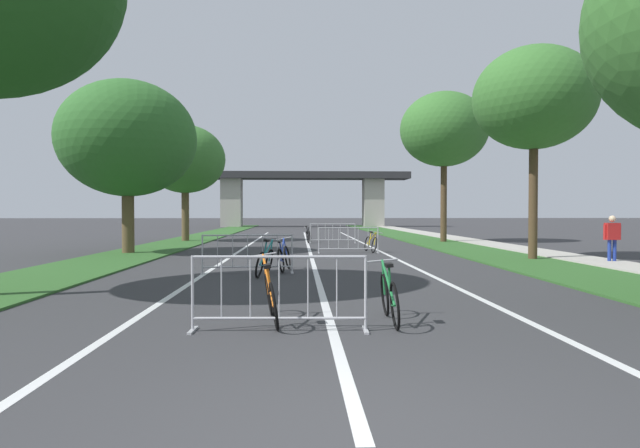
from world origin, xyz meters
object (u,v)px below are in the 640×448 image
at_px(bicycle_yellow_1, 371,243).
at_px(tree_right_cypress_far, 444,130).
at_px(crowd_barrier_third, 348,240).
at_px(bicycle_blue_0, 284,258).
at_px(bicycle_black_5, 309,236).
at_px(crowd_barrier_nearest, 279,294).
at_px(tree_left_oak_mid, 127,139).
at_px(bicycle_orange_2, 271,297).
at_px(crowd_barrier_fourth, 333,233).
at_px(bicycle_green_3, 389,297).
at_px(tree_right_pine_far, 534,99).
at_px(bicycle_teal_4, 265,262).
at_px(pedestrian_in_red_jacket, 612,234).
at_px(crowd_barrier_second, 248,254).
at_px(tree_left_maple_mid, 185,159).

bearing_deg(bicycle_yellow_1, tree_right_cypress_far, -133.34).
relative_size(crowd_barrier_third, bicycle_yellow_1, 1.40).
xyz_separation_m(bicycle_blue_0, bicycle_black_5, (0.94, 13.84, -0.00)).
bearing_deg(bicycle_blue_0, tree_right_cypress_far, 66.90).
bearing_deg(bicycle_black_5, crowd_barrier_nearest, -84.15).
xyz_separation_m(tree_right_cypress_far, bicycle_black_5, (-7.39, 0.00, -5.79)).
bearing_deg(tree_left_oak_mid, bicycle_orange_2, -64.67).
height_order(crowd_barrier_third, crowd_barrier_fourth, same).
bearing_deg(crowd_barrier_nearest, bicycle_yellow_1, 77.38).
bearing_deg(bicycle_green_3, bicycle_blue_0, 105.51).
distance_m(tree_right_pine_far, bicycle_yellow_1, 8.23).
xyz_separation_m(tree_left_oak_mid, crowd_barrier_nearest, (6.48, -13.94, -4.02)).
height_order(crowd_barrier_nearest, bicycle_teal_4, crowd_barrier_nearest).
distance_m(crowd_barrier_third, bicycle_green_3, 13.42).
xyz_separation_m(bicycle_yellow_1, bicycle_teal_4, (-3.85, -8.14, 0.01)).
relative_size(tree_right_cypress_far, pedestrian_in_red_jacket, 5.32).
relative_size(tree_left_oak_mid, bicycle_orange_2, 3.86).
bearing_deg(tree_left_oak_mid, tree_right_pine_far, -12.65).
relative_size(crowd_barrier_second, bicycle_black_5, 1.46).
bearing_deg(bicycle_yellow_1, pedestrian_in_red_jacket, 136.16).
bearing_deg(bicycle_yellow_1, crowd_barrier_second, 52.44).
distance_m(bicycle_yellow_1, bicycle_teal_4, 9.01).
bearing_deg(bicycle_orange_2, tree_left_maple_mid, 98.07).
bearing_deg(bicycle_yellow_1, crowd_barrier_fourth, -87.24).
height_order(tree_left_maple_mid, crowd_barrier_fourth, tree_left_maple_mid).
xyz_separation_m(tree_right_pine_far, bicycle_orange_2, (-8.47, -10.05, -5.16)).
bearing_deg(bicycle_yellow_1, tree_left_maple_mid, -49.31).
xyz_separation_m(tree_right_cypress_far, bicycle_orange_2, (-8.34, -20.81, -5.77)).
bearing_deg(bicycle_green_3, pedestrian_in_red_jacket, 46.77).
height_order(bicycle_teal_4, pedestrian_in_red_jacket, pedestrian_in_red_jacket).
xyz_separation_m(tree_right_pine_far, pedestrian_in_red_jacket, (2.01, -1.30, -4.60)).
relative_size(crowd_barrier_second, pedestrian_in_red_jacket, 1.60).
bearing_deg(bicycle_green_3, tree_left_oak_mid, 122.56).
distance_m(crowd_barrier_nearest, bicycle_orange_2, 0.61).
xyz_separation_m(bicycle_orange_2, pedestrian_in_red_jacket, (10.48, 8.75, 0.56)).
xyz_separation_m(crowd_barrier_fourth, bicycle_black_5, (-1.28, 0.51, -0.16)).
bearing_deg(tree_right_pine_far, bicycle_orange_2, -130.14).
xyz_separation_m(bicycle_orange_2, bicycle_teal_4, (-0.46, 5.80, -0.01)).
bearing_deg(tree_right_pine_far, bicycle_black_5, 124.95).
bearing_deg(pedestrian_in_red_jacket, bicycle_teal_4, -162.59).
relative_size(tree_right_cypress_far, crowd_barrier_nearest, 3.33).
bearing_deg(bicycle_black_5, tree_right_pine_far, -47.05).
relative_size(tree_left_maple_mid, crowd_barrier_third, 2.68).
distance_m(crowd_barrier_nearest, crowd_barrier_second, 7.05).
bearing_deg(crowd_barrier_second, tree_right_cypress_far, 57.20).
bearing_deg(crowd_barrier_fourth, bicycle_yellow_1, -79.63).
bearing_deg(bicycle_teal_4, crowd_barrier_nearest, -74.51).
relative_size(bicycle_orange_2, pedestrian_in_red_jacket, 1.15).
relative_size(bicycle_yellow_1, bicycle_teal_4, 1.05).
height_order(tree_right_cypress_far, bicycle_teal_4, tree_right_cypress_far).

